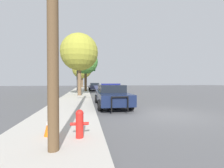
# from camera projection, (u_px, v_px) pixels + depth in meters

# --- Properties ---
(ground_plane) EXTENTS (110.00, 110.00, 0.00)m
(ground_plane) POSITION_uv_depth(u_px,v_px,m) (167.00, 114.00, 7.71)
(ground_plane) COLOR #565659
(sidewalk_left) EXTENTS (3.00, 110.00, 0.13)m
(sidewalk_left) POSITION_uv_depth(u_px,v_px,m) (64.00, 117.00, 6.83)
(sidewalk_left) COLOR #BCB7AD
(sidewalk_left) RESTS_ON ground_plane
(police_car) EXTENTS (2.12, 5.39, 1.55)m
(police_car) POSITION_uv_depth(u_px,v_px,m) (111.00, 95.00, 10.35)
(police_car) COLOR #141E3D
(police_car) RESTS_ON ground_plane
(fire_hydrant) EXTENTS (0.51, 0.22, 0.78)m
(fire_hydrant) POSITION_uv_depth(u_px,v_px,m) (80.00, 123.00, 4.17)
(fire_hydrant) COLOR red
(fire_hydrant) RESTS_ON sidewalk_left
(traffic_light) EXTENTS (3.30, 0.35, 4.50)m
(traffic_light) POSITION_uv_depth(u_px,v_px,m) (85.00, 72.00, 26.64)
(traffic_light) COLOR #424247
(traffic_light) RESTS_ON sidewalk_left
(car_background_midblock) EXTENTS (2.00, 4.47, 1.43)m
(car_background_midblock) POSITION_uv_depth(u_px,v_px,m) (94.00, 87.00, 27.62)
(car_background_midblock) COLOR #333856
(car_background_midblock) RESTS_ON ground_plane
(tree_sidewalk_far) EXTENTS (5.23, 5.23, 7.60)m
(tree_sidewalk_far) POSITION_uv_depth(u_px,v_px,m) (82.00, 69.00, 39.57)
(tree_sidewalk_far) COLOR brown
(tree_sidewalk_far) RESTS_ON sidewalk_left
(tree_sidewalk_mid) EXTENTS (3.98, 3.98, 6.79)m
(tree_sidewalk_mid) POSITION_uv_depth(u_px,v_px,m) (86.00, 62.00, 24.19)
(tree_sidewalk_mid) COLOR #4C3823
(tree_sidewalk_mid) RESTS_ON sidewalk_left
(tree_sidewalk_near) EXTENTS (4.20, 4.20, 6.98)m
(tree_sidewalk_near) POSITION_uv_depth(u_px,v_px,m) (79.00, 52.00, 16.85)
(tree_sidewalk_near) COLOR brown
(tree_sidewalk_near) RESTS_ON sidewalk_left
(traffic_cone) EXTENTS (0.32, 0.32, 0.65)m
(traffic_cone) POSITION_uv_depth(u_px,v_px,m) (50.00, 124.00, 4.34)
(traffic_cone) COLOR orange
(traffic_cone) RESTS_ON sidewalk_left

